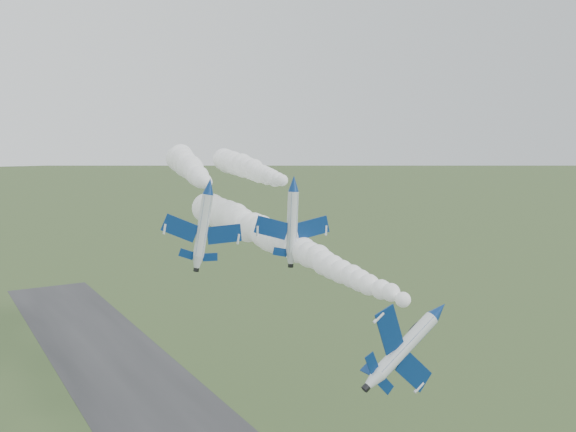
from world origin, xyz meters
The scene contains 6 objects.
jet_lead centered at (12.31, -6.84, 30.85)m, with size 6.19×13.07×9.04m.
smoke_trail_jet_lead centered at (13.29, 29.40, 33.03)m, with size 5.88×66.67×5.88m, color white, non-canonical shape.
jet_pair_left centered at (-1.91, 20.98, 42.72)m, with size 10.39×12.23×3.39m.
smoke_trail_jet_pair_left centered at (9.16, 56.18, 43.40)m, with size 5.72×68.45×5.72m, color white, non-canonical shape.
jet_pair_right centered at (11.74, 22.44, 42.45)m, with size 11.28×13.22×3.30m.
smoke_trail_jet_pair_right centered at (18.93, 51.46, 43.14)m, with size 4.94×52.89×4.94m, color white, non-canonical shape.
Camera 1 is at (-34.85, -55.85, 49.49)m, focal length 40.00 mm.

